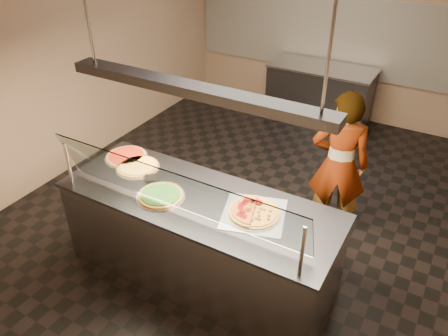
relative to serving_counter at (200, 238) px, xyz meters
The scene contains 19 objects.
ground 1.38m from the serving_counter, 95.22° to the left, with size 5.00×6.00×0.02m, color black.
wall_back 4.42m from the serving_counter, 91.57° to the left, with size 5.00×0.02×3.00m, color #92785E.
wall_front 2.01m from the serving_counter, 93.90° to the right, with size 5.00×0.02×3.00m, color #92785E.
wall_left 3.10m from the serving_counter, 153.92° to the left, with size 0.02×6.00×3.00m, color #92785E.
tile_band 4.35m from the serving_counter, 91.58° to the left, with size 4.90×0.02×1.20m, color silver.
serving_counter is the anchor object (origin of this frame).
sneeze_guard 0.83m from the serving_counter, 90.00° to the right, with size 2.32×0.18×0.54m.
perforated_tray 0.71m from the serving_counter, ahead, with size 0.64×0.64×0.01m.
half_pizza_pepperoni 0.66m from the serving_counter, ahead, with size 0.33×0.47×0.05m.
half_pizza_sausage 0.80m from the serving_counter, ahead, with size 0.33×0.47×0.04m.
pizza_spinach 0.58m from the serving_counter, 155.06° to the right, with size 0.44×0.44×0.03m.
pizza_cheese 0.93m from the serving_counter, behind, with size 0.43×0.43×0.03m.
pizza_tomato 1.14m from the serving_counter, 167.17° to the left, with size 0.43×0.43×0.03m.
pizza_spatula 0.80m from the serving_counter, behind, with size 0.28×0.17×0.02m.
prep_table 3.84m from the serving_counter, 92.83° to the left, with size 1.61×0.74×0.93m.
worker 1.64m from the serving_counter, 57.24° to the left, with size 0.60×0.39×1.64m, color #27232C.
heat_lamp_housing 1.48m from the serving_counter, ahead, with size 2.30×0.18×0.08m, color #35353A.
lamp_rod_left 2.26m from the serving_counter, behind, with size 0.02×0.02×1.01m, color #B7B7BC.
lamp_rod_right 2.26m from the serving_counter, ahead, with size 0.02×0.02×1.01m, color #B7B7BC.
Camera 1 is at (1.86, -3.85, 3.22)m, focal length 35.00 mm.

